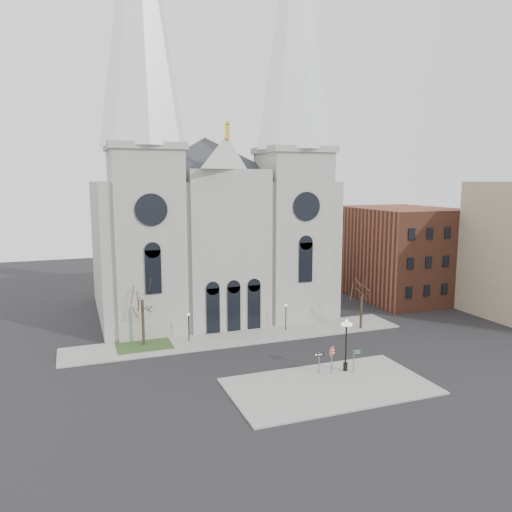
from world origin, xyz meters
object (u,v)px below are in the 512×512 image
object	(u,v)px
globe_lamp	(346,338)
street_name_sign	(354,359)
stop_sign	(332,354)
one_way_sign	(319,359)

from	to	relation	value
globe_lamp	street_name_sign	xyz separation A→B (m)	(0.45, -0.87, -1.81)
stop_sign	one_way_sign	world-z (taller)	stop_sign
stop_sign	street_name_sign	size ratio (longest dim) A/B	1.15
one_way_sign	globe_lamp	bearing A→B (deg)	3.81
stop_sign	globe_lamp	distance (m)	2.12
globe_lamp	street_name_sign	distance (m)	2.06
street_name_sign	one_way_sign	bearing A→B (deg)	162.84
stop_sign	street_name_sign	bearing A→B (deg)	-27.68
street_name_sign	globe_lamp	bearing A→B (deg)	119.09
stop_sign	one_way_sign	xyz separation A→B (m)	(-1.08, 0.48, -0.45)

